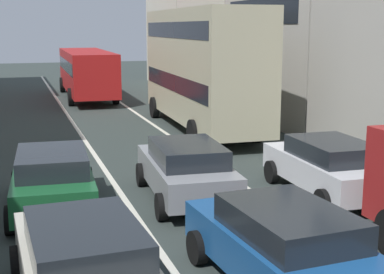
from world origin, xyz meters
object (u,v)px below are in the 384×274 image
Objects in this scene: sedan_centre_lane_second at (283,245)px; sedan_right_lane_behind_truck at (329,166)px; hatchback_centre_lane_third at (186,169)px; wagon_left_lane_second at (84,264)px; bus_far_queue_secondary at (87,70)px; sedan_left_lane_third at (53,178)px; bus_mid_queue_primary at (202,63)px.

sedan_right_lane_behind_truck is (3.62, 4.53, 0.00)m from sedan_centre_lane_second.
hatchback_centre_lane_third is at bearing -3.37° from sedan_centre_lane_second.
wagon_left_lane_second is 6.02m from hatchback_centre_lane_third.
bus_far_queue_secondary reaches higher than hatchback_centre_lane_third.
sedan_left_lane_third is at bearing 84.01° from sedan_right_lane_behind_truck.
bus_mid_queue_primary is at bearing -17.30° from hatchback_centre_lane_third.
sedan_left_lane_third is at bearing 171.61° from bus_far_queue_secondary.
sedan_right_lane_behind_truck is (3.65, -0.81, 0.00)m from hatchback_centre_lane_third.
sedan_centre_lane_second is at bearing 142.95° from sedan_right_lane_behind_truck.
hatchback_centre_lane_third is at bearing 160.96° from bus_mid_queue_primary.
sedan_centre_lane_second is at bearing -179.42° from bus_far_queue_secondary.
sedan_right_lane_behind_truck is 10.25m from bus_mid_queue_primary.
bus_far_queue_secondary is (0.33, 21.55, 0.96)m from hatchback_centre_lane_third.
sedan_centre_lane_second is 1.00× the size of sedan_left_lane_third.
sedan_left_lane_third is 0.42× the size of bus_mid_queue_primary.
sedan_right_lane_behind_truck is (6.95, -0.92, 0.00)m from sedan_left_lane_third.
bus_far_queue_secondary is at bearing -4.31° from sedan_centre_lane_second.
sedan_right_lane_behind_truck is (6.86, 4.28, 0.00)m from wagon_left_lane_second.
hatchback_centre_lane_third and sedan_left_lane_third have the same top height.
bus_mid_queue_primary is at bearing -17.30° from sedan_centre_lane_second.
hatchback_centre_lane_third is at bearing 79.14° from sedan_right_lane_behind_truck.
bus_mid_queue_primary is at bearing -27.80° from wagon_left_lane_second.
hatchback_centre_lane_third and sedan_right_lane_behind_truck have the same top height.
hatchback_centre_lane_third is 3.30m from sedan_left_lane_third.
wagon_left_lane_second is at bearing 156.73° from bus_mid_queue_primary.
sedan_left_lane_third is at bearing 27.73° from sedan_centre_lane_second.
wagon_left_lane_second and sedan_left_lane_third have the same top height.
sedan_left_lane_third is at bearing -1.52° from wagon_left_lane_second.
wagon_left_lane_second is at bearing 123.56° from sedan_right_lane_behind_truck.
sedan_centre_lane_second is 1.01× the size of sedan_right_lane_behind_truck.
bus_far_queue_secondary is (3.54, 26.64, 0.96)m from wagon_left_lane_second.
sedan_right_lane_behind_truck is at bearing -98.68° from hatchback_centre_lane_third.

